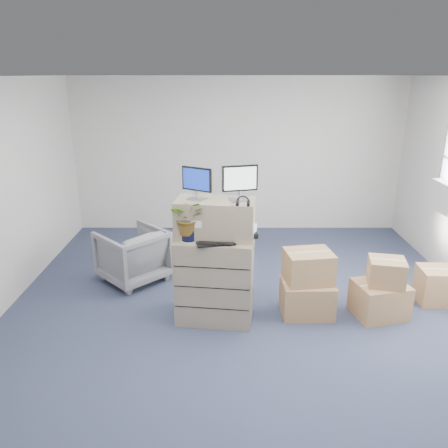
{
  "coord_description": "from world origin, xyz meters",
  "views": [
    {
      "loc": [
        -0.25,
        -4.46,
        2.84
      ],
      "look_at": [
        -0.25,
        0.4,
        1.15
      ],
      "focal_mm": 35.0,
      "sensor_mm": 36.0,
      "label": 1
    }
  ],
  "objects": [
    {
      "name": "filing_cabinet_lower",
      "position": [
        -0.36,
        0.22,
        0.52
      ],
      "size": [
        0.95,
        0.65,
        1.04
      ],
      "primitive_type": "cube",
      "rotation": [
        0.0,
        0.0,
        -0.13
      ],
      "color": "gray",
      "rests_on": "ground"
    },
    {
      "name": "water_bottle",
      "position": [
        -0.26,
        0.23,
        1.17
      ],
      "size": [
        0.07,
        0.07,
        0.26
      ],
      "primitive_type": "cylinder",
      "color": "gray",
      "rests_on": "filing_cabinet_lower"
    },
    {
      "name": "mouse",
      "position": [
        -0.02,
        0.07,
        1.06
      ],
      "size": [
        0.1,
        0.07,
        0.03
      ],
      "primitive_type": "ellipsoid",
      "rotation": [
        0.0,
        0.0,
        -0.13
      ],
      "color": "silver",
      "rests_on": "filing_cabinet_lower"
    },
    {
      "name": "tissue_box",
      "position": [
        -0.01,
        0.3,
        1.14
      ],
      "size": [
        0.28,
        0.21,
        0.09
      ],
      "primitive_type": "cube",
      "rotation": [
        0.0,
        0.0,
        -0.41
      ],
      "color": "#4099DA",
      "rests_on": "external_drive"
    },
    {
      "name": "keyboard",
      "position": [
        -0.34,
        0.04,
        1.05
      ],
      "size": [
        0.45,
        0.26,
        0.02
      ],
      "primitive_type": "cube",
      "rotation": [
        0.0,
        0.0,
        0.2
      ],
      "color": "black",
      "rests_on": "filing_cabinet_lower"
    },
    {
      "name": "external_drive",
      "position": [
        0.04,
        0.25,
        1.07
      ],
      "size": [
        0.21,
        0.17,
        0.06
      ],
      "primitive_type": "cube",
      "rotation": [
        0.0,
        0.0,
        0.14
      ],
      "color": "black",
      "rests_on": "filing_cabinet_lower"
    },
    {
      "name": "monitor_left",
      "position": [
        -0.55,
        0.28,
        1.69
      ],
      "size": [
        0.34,
        0.22,
        0.37
      ],
      "rotation": [
        0.0,
        0.0,
        -0.51
      ],
      "color": "#99999E",
      "rests_on": "filing_cabinet_upper"
    },
    {
      "name": "ac_unit",
      "position": [
        2.87,
        1.4,
        1.2
      ],
      "size": [
        0.24,
        0.6,
        0.4
      ],
      "primitive_type": "cube",
      "color": "silver",
      "rests_on": "wall_right"
    },
    {
      "name": "office_chair",
      "position": [
        -1.55,
        1.26,
        0.42
      ],
      "size": [
        1.12,
        1.12,
        0.84
      ],
      "primitive_type": "imported",
      "rotation": [
        0.0,
        0.0,
        3.92
      ],
      "color": "slate",
      "rests_on": "ground"
    },
    {
      "name": "filing_cabinet_upper",
      "position": [
        -0.35,
        0.27,
        1.26
      ],
      "size": [
        0.94,
        0.55,
        0.45
      ],
      "primitive_type": "cube",
      "rotation": [
        0.0,
        0.0,
        -0.13
      ],
      "color": "gray",
      "rests_on": "filing_cabinet_lower"
    },
    {
      "name": "wall_back",
      "position": [
        0.0,
        3.51,
        1.4
      ],
      "size": [
        6.0,
        0.02,
        2.8
      ],
      "primitive_type": "cube",
      "color": "beige",
      "rests_on": "ground"
    },
    {
      "name": "cardboard_boxes",
      "position": [
        1.51,
        0.38,
        0.33
      ],
      "size": [
        2.48,
        0.87,
        0.81
      ],
      "color": "olive",
      "rests_on": "ground"
    },
    {
      "name": "monitor_right",
      "position": [
        -0.08,
        0.24,
        1.71
      ],
      "size": [
        0.4,
        0.2,
        0.4
      ],
      "rotation": [
        0.0,
        0.0,
        0.24
      ],
      "color": "#99999E",
      "rests_on": "filing_cabinet_upper"
    },
    {
      "name": "potted_plant",
      "position": [
        -0.65,
        0.13,
        1.27
      ],
      "size": [
        0.39,
        0.43,
        0.4
      ],
      "rotation": [
        0.0,
        0.0,
        -0.13
      ],
      "color": "#A3BC97",
      "rests_on": "filing_cabinet_lower"
    },
    {
      "name": "phone_dock",
      "position": [
        -0.42,
        0.28,
        1.09
      ],
      "size": [
        0.07,
        0.06,
        0.15
      ],
      "rotation": [
        0.0,
        0.0,
        -0.13
      ],
      "color": "silver",
      "rests_on": "filing_cabinet_lower"
    },
    {
      "name": "ground",
      "position": [
        0.0,
        0.0,
        0.0
      ],
      "size": [
        7.0,
        7.0,
        0.0
      ],
      "primitive_type": "plane",
      "color": "#262D45",
      "rests_on": "ground"
    },
    {
      "name": "headphones",
      "position": [
        -0.05,
        0.04,
        1.52
      ],
      "size": [
        0.14,
        0.03,
        0.14
      ],
      "primitive_type": "torus",
      "rotation": [
        1.57,
        0.0,
        -0.13
      ],
      "color": "black",
      "rests_on": "filing_cabinet_upper"
    }
  ]
}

